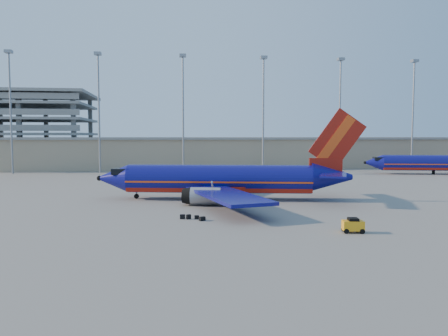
{
  "coord_description": "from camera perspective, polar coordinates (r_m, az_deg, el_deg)",
  "views": [
    {
      "loc": [
        -8.77,
        -61.62,
        8.98
      ],
      "look_at": [
        -0.24,
        4.64,
        4.0
      ],
      "focal_mm": 35.0,
      "sensor_mm": 36.0,
      "label": 1
    }
  ],
  "objects": [
    {
      "name": "terminal_building",
      "position": [
        121.18,
        1.58,
        2.06
      ],
      "size": [
        122.0,
        16.0,
        8.5
      ],
      "color": "gray",
      "rests_on": "ground"
    },
    {
      "name": "aircraft_second",
      "position": [
        112.79,
        26.14,
        0.62
      ],
      "size": [
        33.9,
        14.64,
        11.61
      ],
      "rotation": [
        0.0,
        0.0,
        -0.21
      ],
      "color": "navy",
      "rests_on": "ground"
    },
    {
      "name": "ground",
      "position": [
        62.89,
        0.76,
        -3.95
      ],
      "size": [
        220.0,
        220.0,
        0.0
      ],
      "primitive_type": "plane",
      "color": "slate",
      "rests_on": "ground"
    },
    {
      "name": "luggage_pile",
      "position": [
        47.11,
        -4.15,
        -6.46
      ],
      "size": [
        2.68,
        1.82,
        0.51
      ],
      "color": "black",
      "rests_on": "ground"
    },
    {
      "name": "baggage_tug",
      "position": [
        42.4,
        16.5,
        -7.15
      ],
      "size": [
        2.08,
        1.45,
        1.38
      ],
      "rotation": [
        0.0,
        0.0,
        -0.16
      ],
      "color": "#F2A115",
      "rests_on": "ground"
    },
    {
      "name": "aircraft_main",
      "position": [
        61.26,
        0.17,
        -1.6
      ],
      "size": [
        37.34,
        35.59,
        12.75
      ],
      "rotation": [
        0.0,
        0.0,
        -0.19
      ],
      "color": "navy",
      "rests_on": "ground"
    },
    {
      "name": "light_mast_row",
      "position": [
        108.84,
        -0.05,
        8.78
      ],
      "size": [
        101.6,
        1.6,
        28.65
      ],
      "color": "gray",
      "rests_on": "ground"
    }
  ]
}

